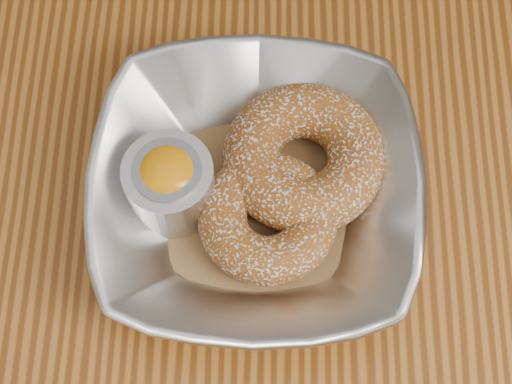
{
  "coord_description": "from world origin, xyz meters",
  "views": [
    {
      "loc": [
        -0.08,
        -0.17,
        1.27
      ],
      "look_at": [
        -0.09,
        0.03,
        0.78
      ],
      "focal_mm": 55.0,
      "sensor_mm": 36.0,
      "label": 1
    }
  ],
  "objects_px": {
    "donut_back": "(304,157)",
    "ramekin": "(170,183)",
    "donut_front": "(268,218)",
    "table": "(361,292)",
    "serving_bowl": "(256,193)"
  },
  "relations": [
    {
      "from": "ramekin",
      "to": "serving_bowl",
      "type": "bearing_deg",
      "value": -2.24
    },
    {
      "from": "serving_bowl",
      "to": "donut_front",
      "type": "relative_size",
      "value": 2.37
    },
    {
      "from": "table",
      "to": "serving_bowl",
      "type": "xyz_separation_m",
      "value": [
        -0.09,
        0.03,
        0.13
      ]
    },
    {
      "from": "donut_front",
      "to": "ramekin",
      "type": "distance_m",
      "value": 0.07
    },
    {
      "from": "donut_back",
      "to": "donut_front",
      "type": "bearing_deg",
      "value": -118.62
    },
    {
      "from": "donut_back",
      "to": "ramekin",
      "type": "bearing_deg",
      "value": -164.7
    },
    {
      "from": "donut_front",
      "to": "ramekin",
      "type": "bearing_deg",
      "value": 163.5
    },
    {
      "from": "serving_bowl",
      "to": "ramekin",
      "type": "relative_size",
      "value": 3.69
    },
    {
      "from": "donut_front",
      "to": "serving_bowl",
      "type": "bearing_deg",
      "value": 115.28
    },
    {
      "from": "table",
      "to": "ramekin",
      "type": "xyz_separation_m",
      "value": [
        -0.14,
        0.03,
        0.14
      ]
    },
    {
      "from": "table",
      "to": "donut_back",
      "type": "distance_m",
      "value": 0.15
    },
    {
      "from": "donut_back",
      "to": "donut_front",
      "type": "relative_size",
      "value": 1.19
    },
    {
      "from": "table",
      "to": "donut_back",
      "type": "height_order",
      "value": "donut_back"
    },
    {
      "from": "donut_front",
      "to": "ramekin",
      "type": "height_order",
      "value": "ramekin"
    },
    {
      "from": "serving_bowl",
      "to": "donut_back",
      "type": "relative_size",
      "value": 1.99
    }
  ]
}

